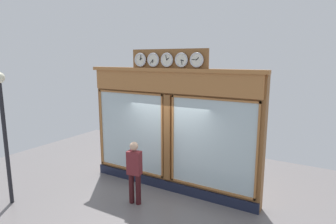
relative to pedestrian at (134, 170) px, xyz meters
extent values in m
cube|color=brown|center=(-0.34, -1.28, 0.78)|extent=(5.25, 0.30, 3.43)
cube|color=#191E33|center=(-0.34, -1.11, -0.79)|extent=(5.25, 0.08, 0.28)
cube|color=#A56936|center=(-0.34, -1.09, 2.21)|extent=(5.14, 0.08, 0.57)
cube|color=#A56936|center=(-0.34, -1.11, 2.55)|extent=(5.35, 0.20, 0.10)
cube|color=silver|center=(-1.68, -1.12, 0.65)|extent=(2.27, 0.02, 2.36)
cube|color=#A56936|center=(-1.68, -1.10, 1.85)|extent=(2.37, 0.04, 0.05)
cube|color=#A56936|center=(-1.68, -1.10, -0.56)|extent=(2.37, 0.04, 0.05)
cube|color=#A56936|center=(-2.84, -1.10, 0.65)|extent=(0.05, 0.04, 2.46)
cube|color=#A56936|center=(-0.52, -1.10, 0.65)|extent=(0.05, 0.04, 2.46)
cube|color=silver|center=(0.99, -1.12, 0.65)|extent=(2.27, 0.02, 2.36)
cube|color=#A56936|center=(0.99, -1.10, 1.85)|extent=(2.37, 0.04, 0.05)
cube|color=#A56936|center=(0.99, -1.10, -0.56)|extent=(2.37, 0.04, 0.05)
cube|color=#A56936|center=(2.16, -1.10, 0.65)|extent=(0.05, 0.04, 2.46)
cube|color=#A56936|center=(-0.17, -1.10, 0.65)|extent=(0.05, 0.04, 2.46)
cube|color=brown|center=(-0.34, -1.10, 0.65)|extent=(0.20, 0.10, 2.46)
cube|color=brown|center=(-0.34, -1.15, 2.82)|extent=(2.33, 0.06, 0.58)
cylinder|color=silver|center=(-1.22, -1.07, 2.82)|extent=(0.31, 0.02, 0.31)
torus|color=silver|center=(-1.22, -1.07, 2.82)|extent=(0.38, 0.04, 0.38)
cube|color=black|center=(-1.25, -1.06, 2.85)|extent=(0.07, 0.01, 0.07)
cube|color=black|center=(-1.15, -1.06, 2.83)|extent=(0.13, 0.01, 0.03)
sphere|color=black|center=(-1.22, -1.05, 2.82)|extent=(0.02, 0.02, 0.02)
cylinder|color=silver|center=(-0.78, -1.07, 2.82)|extent=(0.31, 0.02, 0.31)
torus|color=silver|center=(-0.78, -1.07, 2.82)|extent=(0.38, 0.04, 0.38)
cube|color=black|center=(-0.82, -1.06, 2.81)|extent=(0.09, 0.01, 0.04)
cube|color=black|center=(-0.80, -1.06, 2.76)|extent=(0.04, 0.01, 0.13)
sphere|color=black|center=(-0.78, -1.05, 2.82)|extent=(0.02, 0.02, 0.02)
cylinder|color=silver|center=(-0.34, -1.07, 2.82)|extent=(0.31, 0.02, 0.31)
torus|color=silver|center=(-0.34, -1.07, 2.82)|extent=(0.38, 0.04, 0.38)
cube|color=black|center=(-0.38, -1.06, 2.84)|extent=(0.08, 0.01, 0.06)
cube|color=black|center=(-0.33, -1.06, 2.88)|extent=(0.04, 0.01, 0.13)
sphere|color=black|center=(-0.34, -1.05, 2.82)|extent=(0.02, 0.02, 0.02)
cylinder|color=silver|center=(0.10, -1.07, 2.82)|extent=(0.31, 0.02, 0.31)
torus|color=silver|center=(0.10, -1.07, 2.82)|extent=(0.38, 0.05, 0.38)
cube|color=black|center=(0.10, -1.06, 2.78)|extent=(0.03, 0.01, 0.09)
cube|color=black|center=(0.14, -1.06, 2.77)|extent=(0.10, 0.01, 0.10)
sphere|color=black|center=(0.10, -1.05, 2.82)|extent=(0.02, 0.02, 0.02)
cylinder|color=silver|center=(0.53, -1.07, 2.82)|extent=(0.31, 0.02, 0.31)
torus|color=silver|center=(0.53, -1.07, 2.82)|extent=(0.39, 0.05, 0.39)
cube|color=black|center=(0.50, -1.06, 2.85)|extent=(0.08, 0.01, 0.07)
cube|color=black|center=(0.52, -1.06, 2.88)|extent=(0.04, 0.01, 0.13)
sphere|color=black|center=(0.53, -1.05, 2.82)|extent=(0.02, 0.02, 0.02)
cylinder|color=#3A1316|center=(0.10, 0.02, -0.52)|extent=(0.14, 0.14, 0.82)
cylinder|color=#3A1316|center=(-0.10, -0.02, -0.52)|extent=(0.14, 0.14, 0.82)
cube|color=maroon|center=(0.00, 0.00, 0.20)|extent=(0.39, 0.28, 0.62)
sphere|color=tan|center=(0.00, 0.00, 0.65)|extent=(0.22, 0.22, 0.22)
cylinder|color=black|center=(2.86, 1.65, 0.66)|extent=(0.10, 0.10, 3.18)
camera|label=1|loc=(-4.35, 5.60, 2.85)|focal=30.62mm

